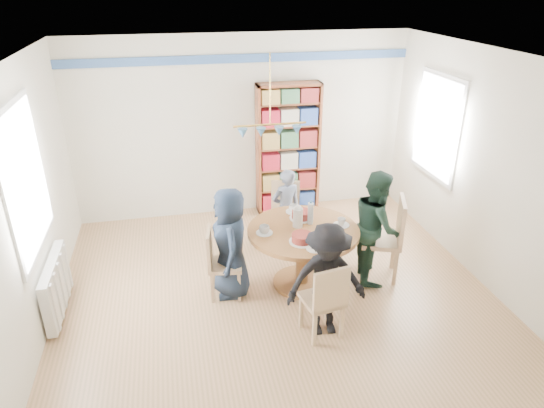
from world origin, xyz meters
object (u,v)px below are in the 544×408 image
object	(u,v)px
chair_far	(285,210)
person_right	(376,226)
person_left	(230,243)
chair_left	(219,260)
chair_near	(326,298)
person_far	(286,209)
bookshelf	(288,151)
person_near	(327,281)
chair_right	(389,235)
dining_table	(303,244)
radiator	(57,286)

from	to	relation	value
chair_far	person_right	size ratio (longest dim) A/B	0.63
person_right	person_left	bearing A→B (deg)	102.01
chair_left	person_left	distance (m)	0.24
chair_near	person_far	world-z (taller)	person_far
chair_left	bookshelf	world-z (taller)	bookshelf
person_near	chair_right	bearing A→B (deg)	42.25
chair_near	person_near	bearing A→B (deg)	71.40
person_right	chair_right	bearing A→B (deg)	-87.84
chair_right	person_near	world-z (taller)	person_near
chair_near	dining_table	bearing A→B (deg)	88.22
person_far	person_near	world-z (taller)	person_near
bookshelf	chair_far	bearing A→B (deg)	-105.69
radiator	chair_near	xyz separation A→B (m)	(2.73, -1.00, 0.13)
person_left	bookshelf	bearing A→B (deg)	151.86
dining_table	person_far	size ratio (longest dim) A/B	1.15
chair_left	chair_near	distance (m)	1.37
chair_near	bookshelf	bearing A→B (deg)	83.40
chair_right	dining_table	bearing A→B (deg)	177.54
chair_near	person_right	bearing A→B (deg)	46.03
chair_near	person_right	size ratio (longest dim) A/B	0.63
radiator	chair_left	bearing A→B (deg)	-0.79
dining_table	chair_left	distance (m)	1.00
dining_table	person_near	distance (m)	0.89
chair_left	chair_far	bearing A→B (deg)	45.76
chair_left	dining_table	bearing A→B (deg)	0.30
dining_table	chair_right	distance (m)	1.06
chair_left	person_near	bearing A→B (deg)	-41.68
chair_near	bookshelf	xyz separation A→B (m)	(0.35, 3.04, 0.51)
chair_left	person_far	distance (m)	1.38
person_near	person_right	bearing A→B (deg)	47.99
person_near	bookshelf	xyz separation A→B (m)	(0.32, 2.95, 0.36)
chair_near	person_left	bearing A→B (deg)	129.93
chair_right	bookshelf	xyz separation A→B (m)	(-0.74, 2.11, 0.41)
radiator	chair_left	distance (m)	1.77
dining_table	bookshelf	bearing A→B (deg)	81.15
radiator	person_near	size ratio (longest dim) A/B	0.80
person_far	chair_near	bearing A→B (deg)	75.61
person_near	chair_far	bearing A→B (deg)	92.62
person_right	person_far	xyz separation A→B (m)	(-0.88, 0.95, -0.13)
chair_right	person_left	world-z (taller)	person_left
chair_right	person_right	xyz separation A→B (m)	(-0.16, 0.03, 0.12)
chair_right	person_near	xyz separation A→B (m)	(-1.06, -0.84, 0.05)
chair_near	person_right	world-z (taller)	person_right
chair_left	chair_near	size ratio (longest dim) A/B	0.97
chair_far	person_far	bearing A→B (deg)	-97.98
radiator	person_right	size ratio (longest dim) A/B	0.72
person_right	chair_near	bearing A→B (deg)	148.71
radiator	chair_right	bearing A→B (deg)	-0.97
chair_far	chair_near	size ratio (longest dim) A/B	1.01
dining_table	bookshelf	xyz separation A→B (m)	(0.32, 2.06, 0.43)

